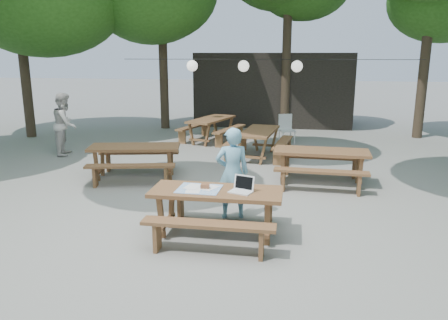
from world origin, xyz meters
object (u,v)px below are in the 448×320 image
at_px(woman, 232,173).
at_px(plastic_chair, 287,135).
at_px(main_picnic_table, 217,212).
at_px(second_person, 65,124).
at_px(picnic_table_nw, 135,161).

bearing_deg(woman, plastic_chair, -111.45).
bearing_deg(main_picnic_table, second_person, 136.63).
height_order(picnic_table_nw, plastic_chair, plastic_chair).
relative_size(second_person, plastic_chair, 1.92).
bearing_deg(main_picnic_table, picnic_table_nw, 129.73).
bearing_deg(woman, main_picnic_table, 67.06).
distance_m(picnic_table_nw, woman, 3.29).
xyz_separation_m(second_person, plastic_chair, (6.06, 2.66, -0.61)).
bearing_deg(woman, second_person, -52.38).
relative_size(main_picnic_table, plastic_chair, 2.22).
xyz_separation_m(main_picnic_table, picnic_table_nw, (-2.42, 2.91, 0.00)).
height_order(picnic_table_nw, woman, woman).
height_order(second_person, plastic_chair, second_person).
distance_m(woman, second_person, 6.67).
bearing_deg(plastic_chair, woman, -117.66).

